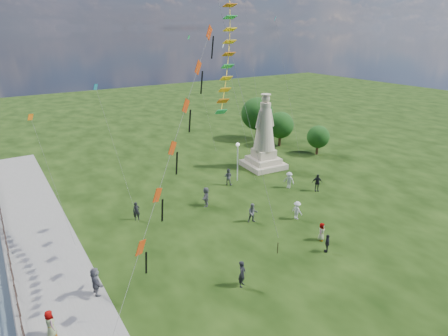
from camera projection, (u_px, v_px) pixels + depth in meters
ground at (444, 151)px, 51.84m from camera, size 106.50×160.00×0.60m
waterfront at (34, 284)px, 24.52m from camera, size 200.00×200.00×1.51m
statue at (264, 141)px, 43.93m from camera, size 4.64×4.64×8.75m
lamppost at (238, 153)px, 40.02m from camera, size 0.40×0.40×4.31m
tree_row at (271, 120)px, 53.41m from camera, size 6.12×13.98×6.26m
person_0 at (242, 274)px, 23.96m from camera, size 0.80×0.75×1.84m
person_1 at (253, 213)px, 31.96m from camera, size 0.98×0.81×1.74m
person_2 at (297, 210)px, 32.54m from camera, size 0.66×1.12×1.64m
person_3 at (327, 243)px, 27.74m from camera, size 0.92×0.89×1.45m
person_4 at (321, 232)px, 29.26m from camera, size 0.85×0.75×1.48m
person_5 at (96, 283)px, 23.09m from camera, size 0.79×1.75×1.87m
person_6 at (137, 211)px, 32.35m from camera, size 0.68×0.52×1.66m
person_7 at (228, 177)px, 39.68m from camera, size 0.99×1.02×1.80m
person_8 at (289, 180)px, 38.87m from camera, size 1.01×1.27×1.75m
person_9 at (317, 183)px, 38.13m from camera, size 1.20×1.01×1.82m
person_10 at (50, 325)px, 19.97m from camera, size 0.57×0.84×1.61m
person_11 at (206, 197)px, 34.94m from camera, size 1.61×1.84×1.86m
red_kite_train at (178, 133)px, 22.09m from camera, size 11.79×9.35×15.92m
small_kites at (201, 61)px, 40.31m from camera, size 30.86×19.15×24.10m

